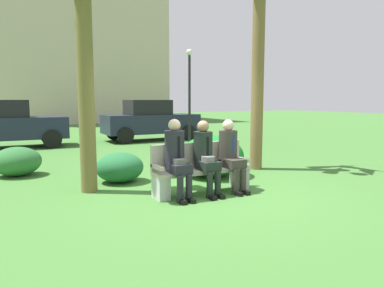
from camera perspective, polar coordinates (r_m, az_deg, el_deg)
name	(u,v)px	position (r m, az deg, el deg)	size (l,w,h in m)	color
ground_plane	(213,193)	(6.50, 3.39, -7.86)	(80.00, 80.00, 0.00)	#3E7230
park_bench	(201,170)	(6.46, 1.43, -4.13)	(1.81, 0.44, 0.90)	#B7AD9E
seated_man_left	(177,155)	(6.05, -2.44, -1.73)	(0.34, 0.72, 1.35)	#23232D
seated_man_middle	(206,154)	(6.31, 2.17, -1.55)	(0.34, 0.72, 1.31)	#1E2823
seated_man_right	(231,151)	(6.59, 6.16, -1.17)	(0.34, 0.72, 1.31)	#38332D
palm_tree_short	(259,3)	(9.03, 10.65, 21.22)	(1.43, 1.47, 5.52)	brown
shrub_near_bench	(17,161)	(8.81, -26.14, -2.50)	(1.03, 0.94, 0.64)	#2D6A32
shrub_mid_lawn	(212,156)	(7.86, 3.18, -1.91)	(1.44, 1.32, 0.90)	#196C24
shrub_far_lawn	(120,167)	(7.45, -11.44, -3.67)	(0.97, 0.89, 0.61)	#226536
parked_car_near	(7,124)	(14.04, -27.44, 2.82)	(3.95, 1.81, 1.68)	#1E2338
parked_car_far	(150,120)	(15.05, -6.66, 3.78)	(3.91, 1.73, 1.68)	#1E2338
street_lamp	(189,86)	(14.30, -0.41, 9.27)	(0.24, 0.24, 3.66)	black
building_backdrop	(77,39)	(30.86, -17.83, 15.59)	(12.83, 8.72, 12.87)	#C4B299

